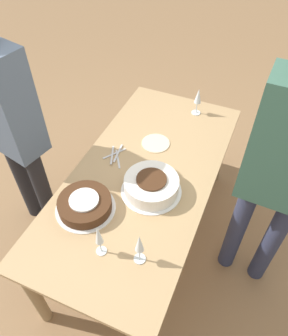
{
  "coord_description": "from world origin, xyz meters",
  "views": [
    {
      "loc": [
        1.26,
        0.54,
        2.23
      ],
      "look_at": [
        0.0,
        0.0,
        0.78
      ],
      "focal_mm": 35.0,
      "sensor_mm": 36.0,
      "label": 1
    }
  ],
  "objects_px": {
    "wine_glass_near": "(139,244)",
    "cake_front_chocolate": "(85,204)",
    "cake_center_white": "(151,185)",
    "person_watching": "(285,167)",
    "wine_glass_far": "(99,236)",
    "person_cutting": "(8,120)",
    "wine_glass_extra": "(198,97)"
  },
  "relations": [
    {
      "from": "wine_glass_near",
      "to": "cake_front_chocolate",
      "type": "bearing_deg",
      "value": -112.1
    },
    {
      "from": "cake_center_white",
      "to": "person_watching",
      "type": "relative_size",
      "value": 0.21
    },
    {
      "from": "cake_front_chocolate",
      "to": "wine_glass_far",
      "type": "xyz_separation_m",
      "value": [
        0.2,
        0.21,
        0.11
      ]
    },
    {
      "from": "wine_glass_near",
      "to": "person_cutting",
      "type": "bearing_deg",
      "value": -110.7
    },
    {
      "from": "cake_center_white",
      "to": "wine_glass_extra",
      "type": "xyz_separation_m",
      "value": [
        -0.83,
        0.02,
        0.09
      ]
    },
    {
      "from": "cake_center_white",
      "to": "person_cutting",
      "type": "bearing_deg",
      "value": -87.43
    },
    {
      "from": "cake_center_white",
      "to": "person_cutting",
      "type": "height_order",
      "value": "person_cutting"
    },
    {
      "from": "wine_glass_far",
      "to": "person_watching",
      "type": "relative_size",
      "value": 0.13
    },
    {
      "from": "wine_glass_far",
      "to": "wine_glass_extra",
      "type": "distance_m",
      "value": 1.3
    },
    {
      "from": "cake_front_chocolate",
      "to": "person_watching",
      "type": "xyz_separation_m",
      "value": [
        -0.42,
        0.94,
        0.28
      ]
    },
    {
      "from": "wine_glass_extra",
      "to": "person_cutting",
      "type": "height_order",
      "value": "person_cutting"
    },
    {
      "from": "cake_center_white",
      "to": "wine_glass_far",
      "type": "bearing_deg",
      "value": -9.96
    },
    {
      "from": "wine_glass_extra",
      "to": "person_watching",
      "type": "bearing_deg",
      "value": 43.07
    },
    {
      "from": "cake_center_white",
      "to": "cake_front_chocolate",
      "type": "height_order",
      "value": "cake_center_white"
    },
    {
      "from": "wine_glass_far",
      "to": "wine_glass_extra",
      "type": "bearing_deg",
      "value": 175.49
    },
    {
      "from": "cake_center_white",
      "to": "person_cutting",
      "type": "xyz_separation_m",
      "value": [
        0.04,
        -0.91,
        0.22
      ]
    },
    {
      "from": "wine_glass_extra",
      "to": "cake_center_white",
      "type": "bearing_deg",
      "value": -1.42
    },
    {
      "from": "cake_center_white",
      "to": "wine_glass_near",
      "type": "bearing_deg",
      "value": 14.93
    },
    {
      "from": "wine_glass_extra",
      "to": "cake_front_chocolate",
      "type": "bearing_deg",
      "value": -15.87
    },
    {
      "from": "person_watching",
      "to": "wine_glass_extra",
      "type": "bearing_deg",
      "value": -44.51
    },
    {
      "from": "person_watching",
      "to": "cake_front_chocolate",
      "type": "bearing_deg",
      "value": 26.7
    },
    {
      "from": "person_cutting",
      "to": "wine_glass_far",
      "type": "bearing_deg",
      "value": -14.84
    },
    {
      "from": "cake_front_chocolate",
      "to": "person_watching",
      "type": "height_order",
      "value": "person_watching"
    },
    {
      "from": "person_cutting",
      "to": "person_watching",
      "type": "distance_m",
      "value": 1.58
    },
    {
      "from": "wine_glass_near",
      "to": "wine_glass_far",
      "type": "xyz_separation_m",
      "value": [
        0.04,
        -0.2,
        0.0
      ]
    },
    {
      "from": "cake_center_white",
      "to": "cake_front_chocolate",
      "type": "xyz_separation_m",
      "value": [
        0.26,
        -0.29,
        -0.01
      ]
    },
    {
      "from": "cake_center_white",
      "to": "person_cutting",
      "type": "relative_size",
      "value": 0.22
    },
    {
      "from": "wine_glass_extra",
      "to": "person_watching",
      "type": "height_order",
      "value": "person_watching"
    },
    {
      "from": "wine_glass_near",
      "to": "person_watching",
      "type": "distance_m",
      "value": 0.81
    },
    {
      "from": "person_watching",
      "to": "person_cutting",
      "type": "bearing_deg",
      "value": 9.72
    },
    {
      "from": "cake_center_white",
      "to": "cake_front_chocolate",
      "type": "bearing_deg",
      "value": -47.72
    },
    {
      "from": "wine_glass_extra",
      "to": "wine_glass_far",
      "type": "bearing_deg",
      "value": -4.51
    }
  ]
}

